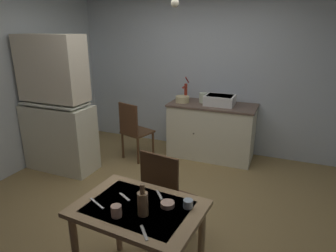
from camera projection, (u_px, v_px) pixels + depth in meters
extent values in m
plane|color=olive|center=(151.00, 204.00, 3.49)|extent=(5.30, 5.30, 0.00)
cube|color=silver|center=(202.00, 71.00, 4.84)|extent=(4.40, 0.10, 2.63)
cube|color=beige|center=(60.00, 138.00, 4.26)|extent=(1.01, 0.46, 0.96)
cube|color=beige|center=(52.00, 68.00, 3.95)|extent=(0.93, 0.39, 0.88)
cube|color=silver|center=(55.00, 103.00, 4.08)|extent=(0.91, 0.42, 0.02)
cube|color=beige|center=(211.00, 132.00, 4.69)|extent=(1.31, 0.60, 0.84)
cube|color=brown|center=(212.00, 105.00, 4.56)|extent=(1.34, 0.63, 0.03)
sphere|color=#2D2823|center=(194.00, 134.00, 4.48)|extent=(0.02, 0.02, 0.02)
cube|color=silver|center=(220.00, 100.00, 4.49)|extent=(0.44, 0.34, 0.15)
cube|color=black|center=(220.00, 96.00, 4.47)|extent=(0.38, 0.28, 0.01)
cylinder|color=maroon|center=(186.00, 92.00, 4.72)|extent=(0.05, 0.05, 0.28)
cylinder|color=maroon|center=(184.00, 87.00, 4.62)|extent=(0.03, 0.12, 0.03)
cylinder|color=#A42421|center=(187.00, 80.00, 4.71)|extent=(0.02, 0.16, 0.12)
cylinder|color=beige|center=(182.00, 99.00, 4.67)|extent=(0.22, 0.22, 0.10)
cylinder|color=beige|center=(203.00, 98.00, 4.63)|extent=(0.13, 0.13, 0.16)
cube|color=tan|center=(139.00, 209.00, 2.16)|extent=(0.97, 0.72, 0.04)
cube|color=silver|center=(138.00, 207.00, 2.16)|extent=(0.76, 0.56, 0.00)
cylinder|color=#A58160|center=(118.00, 217.00, 2.68)|extent=(0.06, 0.06, 0.71)
cylinder|color=tan|center=(201.00, 245.00, 2.33)|extent=(0.06, 0.06, 0.71)
cube|color=#4B3020|center=(170.00, 201.00, 2.81)|extent=(0.46, 0.46, 0.03)
cube|color=#4B301C|center=(159.00, 183.00, 2.57)|extent=(0.38, 0.08, 0.53)
cylinder|color=#4B3020|center=(193.00, 217.00, 2.93)|extent=(0.04, 0.04, 0.41)
cylinder|color=#4B3020|center=(164.00, 206.00, 3.10)|extent=(0.04, 0.04, 0.41)
cylinder|color=#4B3020|center=(176.00, 236.00, 2.66)|extent=(0.04, 0.04, 0.41)
cylinder|color=#4B3020|center=(146.00, 224.00, 2.82)|extent=(0.04, 0.04, 0.41)
cube|color=#4F341E|center=(138.00, 132.00, 4.63)|extent=(0.50, 0.50, 0.03)
cube|color=#51321F|center=(128.00, 119.00, 4.41)|extent=(0.37, 0.13, 0.47)
cylinder|color=#4F341E|center=(153.00, 145.00, 4.72)|extent=(0.04, 0.04, 0.42)
cylinder|color=#4F341E|center=(138.00, 140.00, 4.92)|extent=(0.04, 0.04, 0.42)
cylinder|color=#4F341E|center=(138.00, 151.00, 4.47)|extent=(0.04, 0.04, 0.42)
cylinder|color=#4F341E|center=(123.00, 146.00, 4.68)|extent=(0.04, 0.04, 0.42)
cylinder|color=tan|center=(168.00, 204.00, 2.15)|extent=(0.10, 0.10, 0.03)
cylinder|color=tan|center=(116.00, 211.00, 2.03)|extent=(0.08, 0.08, 0.08)
cylinder|color=#9EB2C6|center=(188.00, 204.00, 2.14)|extent=(0.07, 0.07, 0.06)
cylinder|color=olive|center=(143.00, 204.00, 2.03)|extent=(0.08, 0.08, 0.17)
cylinder|color=olive|center=(142.00, 189.00, 2.00)|extent=(0.03, 0.03, 0.07)
cube|color=silver|center=(97.00, 203.00, 2.19)|extent=(0.18, 0.09, 0.00)
cube|color=beige|center=(125.00, 197.00, 2.27)|extent=(0.13, 0.08, 0.00)
cube|color=beige|center=(144.00, 233.00, 1.87)|extent=(0.11, 0.13, 0.00)
cube|color=beige|center=(159.00, 195.00, 2.30)|extent=(0.10, 0.11, 0.00)
sphere|color=#F9EFCC|center=(175.00, 3.00, 2.80)|extent=(0.08, 0.08, 0.08)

